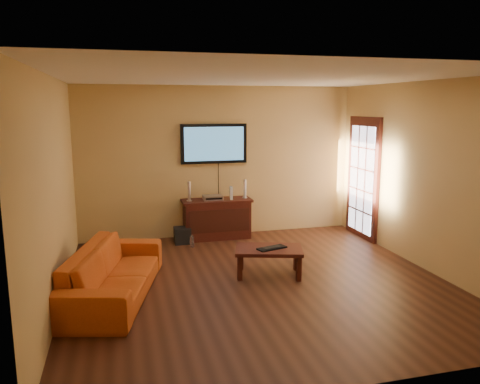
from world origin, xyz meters
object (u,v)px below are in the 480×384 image
object	(u,v)px
media_console	(217,219)
coffee_table	(269,252)
speaker_left	(189,192)
av_receiver	(213,197)
subwoofer	(182,235)
bottle	(192,241)
game_console	(231,193)
sofa	(113,264)
television	(214,144)
speaker_right	(245,189)
keyboard	(272,248)

from	to	relation	value
media_console	coffee_table	world-z (taller)	media_console
speaker_left	av_receiver	distance (m)	0.44
coffee_table	subwoofer	size ratio (longest dim) A/B	3.79
bottle	game_console	bearing A→B (deg)	27.20
sofa	bottle	world-z (taller)	sofa
coffee_table	television	bearing A→B (deg)	98.16
sofa	speaker_right	world-z (taller)	speaker_right
av_receiver	bottle	size ratio (longest dim) A/B	1.64
game_console	media_console	bearing A→B (deg)	-179.08
av_receiver	bottle	world-z (taller)	av_receiver
speaker_right	keyboard	xyz separation A→B (m)	(-0.17, -2.07, -0.46)
sofa	subwoofer	distance (m)	2.39
sofa	subwoofer	bearing A→B (deg)	-13.95
media_console	keyboard	size ratio (longest dim) A/B	2.77
media_console	sofa	world-z (taller)	sofa
television	sofa	bearing A→B (deg)	-126.05
media_console	speaker_right	distance (m)	0.73
coffee_table	speaker_left	distance (m)	2.23
television	speaker_right	world-z (taller)	television
media_console	television	size ratio (longest dim) A/B	1.04
bottle	keyboard	distance (m)	1.87
coffee_table	subwoofer	bearing A→B (deg)	117.37
speaker_left	game_console	size ratio (longest dim) A/B	1.54
coffee_table	speaker_left	world-z (taller)	speaker_left
sofa	av_receiver	bearing A→B (deg)	-22.59
coffee_table	speaker_right	xyz separation A→B (m)	(0.20, 2.04, 0.53)
av_receiver	bottle	xyz separation A→B (m)	(-0.45, -0.44, -0.65)
keyboard	game_console	bearing A→B (deg)	92.58
speaker_left	subwoofer	size ratio (longest dim) A/B	1.25
speaker_right	keyboard	distance (m)	2.13
bottle	keyboard	bearing A→B (deg)	-61.73
subwoofer	keyboard	distance (m)	2.16
sofa	media_console	bearing A→B (deg)	-23.78
media_console	subwoofer	size ratio (longest dim) A/B	4.50
coffee_table	keyboard	xyz separation A→B (m)	(0.03, -0.03, 0.07)
coffee_table	av_receiver	xyz separation A→B (m)	(-0.39, 2.03, 0.41)
speaker_right	speaker_left	bearing A→B (deg)	-178.79
av_receiver	speaker_left	bearing A→B (deg)	-177.19
television	subwoofer	distance (m)	1.71
sofa	av_receiver	size ratio (longest dim) A/B	6.28
coffee_table	speaker_right	bearing A→B (deg)	84.27
game_console	keyboard	distance (m)	2.07
game_console	sofa	bearing A→B (deg)	-124.58
television	speaker_left	xyz separation A→B (m)	(-0.49, -0.21, -0.82)
television	subwoofer	xyz separation A→B (m)	(-0.65, -0.36, -1.54)
subwoofer	av_receiver	bearing A→B (deg)	16.19
coffee_table	game_console	size ratio (longest dim) A/B	4.64
av_receiver	media_console	bearing A→B (deg)	-3.97
coffee_table	bottle	world-z (taller)	coffee_table
television	speaker_right	xyz separation A→B (m)	(0.52, -0.19, -0.82)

